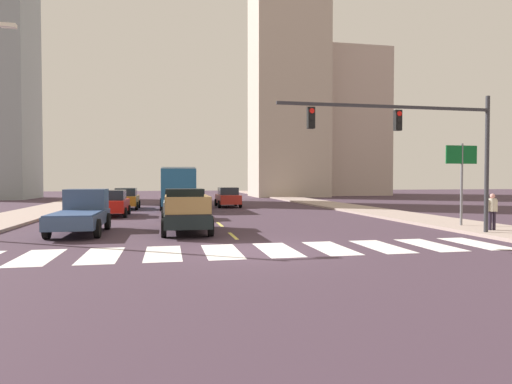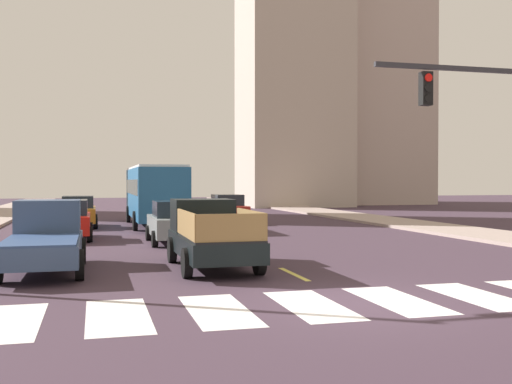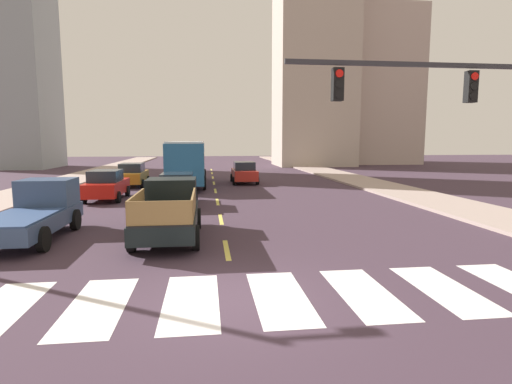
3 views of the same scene
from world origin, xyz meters
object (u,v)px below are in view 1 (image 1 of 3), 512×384
(sedan_far, at_px, (178,205))
(pickup_dark, at_px, (82,212))
(pickup_stakebed, at_px, (186,211))
(city_bus, at_px, (177,185))
(pedestrian_waiting, at_px, (492,209))
(traffic_signal_gantry, at_px, (423,136))
(sedan_mid, at_px, (228,197))
(sedan_near_left, at_px, (113,203))
(direction_sign_green, at_px, (461,167))
(sedan_near_right, at_px, (126,199))

(sedan_far, bearing_deg, pickup_dark, -124.99)
(pickup_stakebed, bearing_deg, city_bus, 88.53)
(pickup_dark, distance_m, pedestrian_waiting, 18.54)
(sedan_far, xyz_separation_m, traffic_signal_gantry, (9.82, -11.00, 3.36))
(pickup_dark, bearing_deg, pickup_stakebed, -6.89)
(pickup_stakebed, bearing_deg, pedestrian_waiting, -16.01)
(sedan_mid, relative_size, sedan_near_left, 1.00)
(pickup_dark, height_order, pedestrian_waiting, pickup_dark)
(sedan_far, relative_size, direction_sign_green, 1.05)
(traffic_signal_gantry, distance_m, pedestrian_waiting, 4.98)
(pickup_stakebed, relative_size, sedan_far, 1.18)
(pickup_stakebed, height_order, traffic_signal_gantry, traffic_signal_gantry)
(sedan_mid, bearing_deg, pickup_stakebed, -103.77)
(direction_sign_green, height_order, pedestrian_waiting, direction_sign_green)
(traffic_signal_gantry, xyz_separation_m, pedestrian_waiting, (3.84, 0.62, -3.10))
(traffic_signal_gantry, xyz_separation_m, direction_sign_green, (3.83, 2.76, -1.18))
(sedan_near_right, distance_m, sedan_far, 10.40)
(sedan_near_left, bearing_deg, traffic_signal_gantry, -45.47)
(sedan_near_left, bearing_deg, sedan_mid, 41.56)
(pickup_stakebed, xyz_separation_m, city_bus, (-0.05, 16.55, 1.02))
(pickup_dark, height_order, sedan_near_right, pickup_dark)
(sedan_far, bearing_deg, pickup_stakebed, -88.99)
(pickup_dark, xyz_separation_m, pedestrian_waiting, (18.13, -3.87, 0.20))
(pickup_stakebed, height_order, sedan_near_left, pickup_stakebed)
(sedan_near_left, bearing_deg, direction_sign_green, -32.61)
(sedan_far, height_order, traffic_signal_gantry, traffic_signal_gantry)
(traffic_signal_gantry, bearing_deg, pedestrian_waiting, 9.23)
(pickup_stakebed, bearing_deg, sedan_mid, 74.53)
(traffic_signal_gantry, height_order, pedestrian_waiting, traffic_signal_gantry)
(pickup_dark, relative_size, sedan_far, 1.18)
(pickup_stakebed, distance_m, direction_sign_green, 13.69)
(sedan_mid, distance_m, direction_sign_green, 21.15)
(sedan_near_left, bearing_deg, city_bus, 56.92)
(city_bus, xyz_separation_m, sedan_near_left, (-4.33, -6.99, -1.09))
(sedan_mid, bearing_deg, sedan_near_left, -137.11)
(pickup_dark, height_order, sedan_mid, pickup_dark)
(sedan_far, height_order, direction_sign_green, direction_sign_green)
(pedestrian_waiting, bearing_deg, sedan_near_right, -103.70)
(pickup_dark, bearing_deg, sedan_mid, 60.64)
(sedan_near_left, xyz_separation_m, traffic_signal_gantry, (14.02, -13.63, 3.36))
(direction_sign_green, bearing_deg, sedan_near_right, 134.61)
(pickup_dark, xyz_separation_m, sedan_near_left, (0.26, 9.14, -0.06))
(pickup_dark, relative_size, city_bus, 0.48)
(sedan_near_left, bearing_deg, sedan_near_right, 86.69)
(city_bus, bearing_deg, direction_sign_green, -54.51)
(sedan_far, bearing_deg, direction_sign_green, -31.59)
(city_bus, bearing_deg, pickup_dark, -107.55)
(sedan_mid, bearing_deg, traffic_signal_gantry, -76.25)
(city_bus, height_order, sedan_near_left, city_bus)
(pickup_stakebed, xyz_separation_m, sedan_near_right, (-4.14, 16.54, -0.08))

